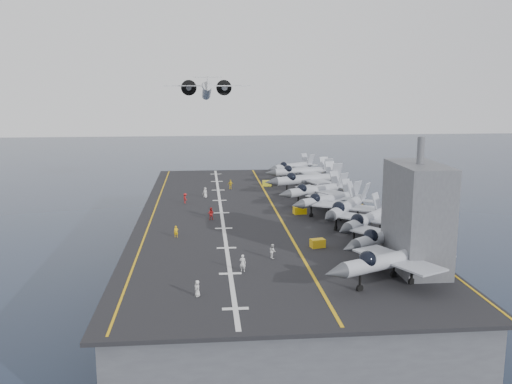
{
  "coord_description": "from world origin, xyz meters",
  "views": [
    {
      "loc": [
        -8.69,
        -90.2,
        31.22
      ],
      "look_at": [
        0.0,
        4.0,
        13.0
      ],
      "focal_mm": 40.0,
      "sensor_mm": 36.0,
      "label": 1
    }
  ],
  "objects": [
    {
      "name": "fighter_jet_2",
      "position": [
        13.5,
        -16.14,
        12.96
      ],
      "size": [
        17.06,
        17.56,
        5.11
      ],
      "primitive_type": null,
      "color": "#8F989F",
      "rests_on": "flight_deck"
    },
    {
      "name": "tow_cart_c",
      "position": [
        4.09,
        23.75,
        10.96
      ],
      "size": [
        1.96,
        1.37,
        1.12
      ],
      "primitive_type": null,
      "color": "gold",
      "rests_on": "flight_deck"
    },
    {
      "name": "crew_1",
      "position": [
        -12.65,
        -14.13,
        11.2
      ],
      "size": [
        1.06,
        0.8,
        1.6
      ],
      "primitive_type": "imported",
      "color": "yellow",
      "rests_on": "flight_deck"
    },
    {
      "name": "fighter_jet_3",
      "position": [
        12.35,
        -8.83,
        13.11
      ],
      "size": [
        17.23,
        18.74,
        5.41
      ],
      "primitive_type": null,
      "color": "gray",
      "rests_on": "flight_deck"
    },
    {
      "name": "crew_6",
      "position": [
        -4.56,
        -29.32,
        11.39
      ],
      "size": [
        1.4,
        1.19,
        1.97
      ],
      "primitive_type": "imported",
      "color": "silver",
      "rests_on": "flight_deck"
    },
    {
      "name": "fighter_jet_5",
      "position": [
        10.79,
        6.17,
        12.93
      ],
      "size": [
        17.46,
        15.62,
        5.06
      ],
      "primitive_type": null,
      "color": "gray",
      "rests_on": "flight_deck"
    },
    {
      "name": "deck_edge_stbd",
      "position": [
        18.5,
        0.0,
        10.42
      ],
      "size": [
        0.25,
        90.0,
        0.02
      ],
      "primitive_type": "cube",
      "color": "gold",
      "rests_on": "flight_deck"
    },
    {
      "name": "tow_cart_a",
      "position": [
        5.67,
        -20.7,
        10.94
      ],
      "size": [
        2.01,
        1.54,
        1.08
      ],
      "primitive_type": null,
      "color": "gold",
      "rests_on": "flight_deck"
    },
    {
      "name": "fighter_jet_8",
      "position": [
        11.4,
        36.32,
        12.69
      ],
      "size": [
        15.85,
        14.8,
        4.58
      ],
      "primitive_type": null,
      "color": "#97A0A6",
      "rests_on": "flight_deck"
    },
    {
      "name": "deck_edge_port",
      "position": [
        -17.0,
        0.0,
        10.42
      ],
      "size": [
        0.25,
        90.0,
        0.02
      ],
      "primitive_type": "cube",
      "color": "gold",
      "rests_on": "flight_deck"
    },
    {
      "name": "hull",
      "position": [
        0.0,
        0.0,
        5.0
      ],
      "size": [
        36.0,
        90.0,
        10.0
      ],
      "primitive_type": "cube",
      "color": "#56595E",
      "rests_on": "ground"
    },
    {
      "name": "fighter_jet_4",
      "position": [
        11.33,
        -1.78,
        12.87
      ],
      "size": [
        17.08,
        15.64,
        4.93
      ],
      "primitive_type": null,
      "color": "#8C959C",
      "rests_on": "flight_deck"
    },
    {
      "name": "ground",
      "position": [
        0.0,
        0.0,
        0.0
      ],
      "size": [
        500.0,
        500.0,
        0.0
      ],
      "primitive_type": "plane",
      "color": "#142135",
      "rests_on": "ground"
    },
    {
      "name": "crew_4",
      "position": [
        -3.5,
        21.03,
        11.32
      ],
      "size": [
        1.17,
        0.84,
        1.85
      ],
      "primitive_type": "imported",
      "color": "yellow",
      "rests_on": "flight_deck"
    },
    {
      "name": "landing_centerline",
      "position": [
        -6.0,
        0.0,
        10.42
      ],
      "size": [
        0.5,
        90.0,
        0.02
      ],
      "primitive_type": "cube",
      "color": "silver",
      "rests_on": "flight_deck"
    },
    {
      "name": "tow_cart_b",
      "position": [
        6.56,
        -1.76,
        11.0
      ],
      "size": [
        2.17,
        1.58,
        1.2
      ],
      "primitive_type": null,
      "color": "#E8B60B",
      "rests_on": "flight_deck"
    },
    {
      "name": "transport_plane",
      "position": [
        -7.67,
        56.18,
        29.09
      ],
      "size": [
        22.29,
        15.48,
        5.19
      ],
      "primitive_type": null,
      "color": "silver"
    },
    {
      "name": "crew_3",
      "position": [
        -12.08,
        8.25,
        11.29
      ],
      "size": [
        1.09,
        1.26,
        1.77
      ],
      "primitive_type": "imported",
      "color": "#B21919",
      "rests_on": "flight_deck"
    },
    {
      "name": "flight_deck",
      "position": [
        0.0,
        0.0,
        10.2
      ],
      "size": [
        38.0,
        92.0,
        0.4
      ],
      "primitive_type": "cube",
      "color": "black",
      "rests_on": "hull"
    },
    {
      "name": "fighter_jet_7",
      "position": [
        12.04,
        27.22,
        12.95
      ],
      "size": [
        16.29,
        12.41,
        5.1
      ],
      "primitive_type": null,
      "color": "gray",
      "rests_on": "flight_deck"
    },
    {
      "name": "fighter_jet_1",
      "position": [
        13.33,
        -24.83,
        13.0
      ],
      "size": [
        17.95,
        17.1,
        5.2
      ],
      "primitive_type": null,
      "color": "#9299A0",
      "rests_on": "flight_deck"
    },
    {
      "name": "fighter_jet_0",
      "position": [
        10.76,
        -34.55,
        13.12
      ],
      "size": [
        18.64,
        16.25,
        5.43
      ],
      "primitive_type": null,
      "color": "#939BA1",
      "rests_on": "flight_deck"
    },
    {
      "name": "foul_line",
      "position": [
        3.0,
        0.0,
        10.42
      ],
      "size": [
        0.35,
        90.0,
        0.02
      ],
      "primitive_type": "cube",
      "color": "gold",
      "rests_on": "flight_deck"
    },
    {
      "name": "crew_5",
      "position": [
        -8.56,
        13.07,
        11.32
      ],
      "size": [
        1.33,
        1.18,
        1.85
      ],
      "primitive_type": "imported",
      "color": "silver",
      "rests_on": "flight_deck"
    },
    {
      "name": "island_superstructure",
      "position": [
        15.0,
        -30.0,
        17.9
      ],
      "size": [
        5.0,
        10.0,
        15.0
      ],
      "primitive_type": null,
      "color": "#56595E",
      "rests_on": "flight_deck"
    },
    {
      "name": "fighter_jet_6",
      "position": [
        11.02,
        15.99,
        13.17
      ],
      "size": [
        18.54,
        15.23,
        5.54
      ],
      "primitive_type": null,
      "color": "gray",
      "rests_on": "flight_deck"
    },
    {
      "name": "crew_0",
      "position": [
        -9.56,
        -36.44,
        11.22
      ],
      "size": [
        0.99,
        1.17,
        1.65
      ],
      "primitive_type": "imported",
      "color": "silver",
      "rests_on": "flight_deck"
    },
    {
      "name": "crew_2",
      "position": [
        -7.78,
        -4.36,
        11.36
      ],
      "size": [
        1.28,
        0.97,
        1.92
      ],
      "primitive_type": "imported",
      "color": "#B21919",
      "rests_on": "flight_deck"
    },
    {
      "name": "crew_7",
      "position": [
        -0.66,
        -24.8,
        11.29
      ],
      "size": [
        0.95,
        1.21,
        1.78
      ],
      "primitive_type": "imported",
      "color": "white",
      "rests_on": "flight_deck"
    }
  ]
}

